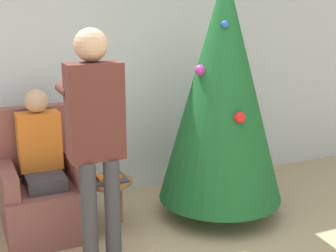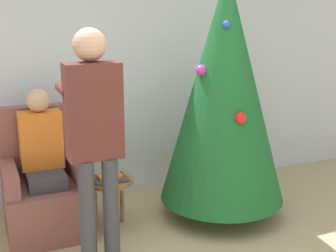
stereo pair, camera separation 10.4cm
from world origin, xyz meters
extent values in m
cube|color=silver|center=(0.00, 2.23, 1.35)|extent=(8.00, 0.06, 2.70)
cylinder|color=brown|center=(1.02, 1.27, 0.09)|extent=(0.10, 0.10, 0.18)
cone|color=#195B28|center=(1.02, 1.27, 1.23)|extent=(1.16, 1.16, 2.09)
sphere|color=red|center=(0.98, 0.92, 1.04)|extent=(0.10, 0.10, 0.10)
sphere|color=#B23399|center=(0.77, 1.24, 1.41)|extent=(0.10, 0.10, 0.10)
sphere|color=#2856B2|center=(0.95, 1.15, 1.80)|extent=(0.07, 0.07, 0.07)
sphere|color=red|center=(1.39, 1.40, 0.89)|extent=(0.09, 0.09, 0.09)
cube|color=brown|center=(-0.57, 1.56, 0.23)|extent=(0.70, 0.75, 0.45)
cube|color=brown|center=(-0.57, 1.86, 0.77)|extent=(0.70, 0.14, 0.64)
cube|color=brown|center=(-0.86, 1.56, 0.55)|extent=(0.12, 0.67, 0.20)
cube|color=brown|center=(-0.28, 1.56, 0.55)|extent=(0.12, 0.67, 0.20)
cylinder|color=#38383D|center=(-0.67, 1.36, 0.23)|extent=(0.11, 0.11, 0.45)
cylinder|color=#38383D|center=(-0.47, 1.36, 0.23)|extent=(0.11, 0.11, 0.45)
cube|color=#38383D|center=(-0.57, 1.51, 0.51)|extent=(0.32, 0.40, 0.12)
cube|color=orange|center=(-0.57, 1.66, 0.82)|extent=(0.36, 0.20, 0.50)
sphere|color=tan|center=(-0.57, 1.66, 1.17)|extent=(0.20, 0.20, 0.20)
cylinder|color=#38383D|center=(-0.38, 0.76, 0.44)|extent=(0.12, 0.12, 0.88)
cylinder|color=#38383D|center=(-0.21, 0.76, 0.44)|extent=(0.12, 0.12, 0.88)
cube|color=#562823|center=(-0.29, 0.82, 1.22)|extent=(0.40, 0.20, 0.69)
sphere|color=tan|center=(-0.29, 0.86, 1.69)|extent=(0.24, 0.24, 0.24)
cylinder|color=#562823|center=(-0.46, 1.01, 1.36)|extent=(0.08, 0.30, 0.08)
cylinder|color=#562823|center=(-0.13, 1.01, 1.36)|extent=(0.08, 0.30, 0.08)
cube|color=white|center=(-0.13, 1.20, 1.36)|extent=(0.04, 0.14, 0.04)
cylinder|color=olive|center=(-0.03, 1.41, 0.44)|extent=(0.41, 0.41, 0.03)
cylinder|color=olive|center=(-0.03, 1.27, 0.21)|extent=(0.04, 0.04, 0.43)
cylinder|color=olive|center=(0.09, 1.48, 0.21)|extent=(0.04, 0.04, 0.43)
cylinder|color=olive|center=(-0.16, 1.48, 0.21)|extent=(0.04, 0.04, 0.43)
cube|color=#38383D|center=(-0.03, 1.41, 0.47)|extent=(0.30, 0.25, 0.02)
cube|color=orange|center=(-0.03, 1.41, 0.49)|extent=(0.21, 0.13, 0.02)
camera|label=1|loc=(-1.14, -2.34, 1.95)|focal=50.00mm
camera|label=2|loc=(-1.05, -2.38, 1.95)|focal=50.00mm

